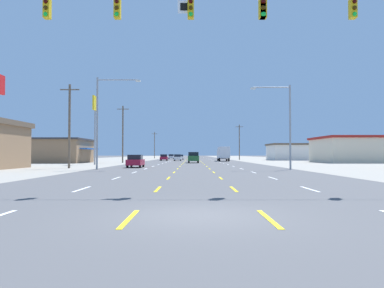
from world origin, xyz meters
TOP-DOWN VIEW (x-y plane):
  - ground_plane at (0.00, 66.00)m, footprint 572.00×572.00m
  - lot_apron_left at (-24.75, 66.00)m, footprint 28.00×440.00m
  - lot_apron_right at (24.75, 66.00)m, footprint 28.00×440.00m
  - lane_markings at (0.00, 104.50)m, footprint 10.64×227.60m
  - signal_span_wire at (0.14, 7.25)m, footprint 26.20×0.52m
  - hatchback_far_left_nearest at (-6.98, 33.50)m, footprint 1.72×3.90m
  - suv_center_turn_near at (0.09, 55.98)m, footprint 1.98×4.90m
  - box_truck_far_right_mid at (6.95, 71.66)m, footprint 2.40×7.20m
  - hatchback_inner_left_midfar at (-3.63, 76.20)m, footprint 1.72×3.90m
  - hatchback_far_left_far at (-7.05, 77.99)m, footprint 1.72×3.90m
  - sedan_inner_left_farther at (-3.52, 93.95)m, footprint 1.80×4.50m
  - hatchback_far_left_farthest at (-6.87, 105.56)m, footprint 1.72×3.90m
  - storefront_left_row_1 at (-24.85, 56.97)m, footprint 11.50×11.33m
  - storefront_right_row_1 at (30.41, 59.19)m, footprint 12.51×13.41m
  - storefront_right_row_2 at (25.94, 85.11)m, footprint 11.39×10.77m
  - pole_sign_left_row_1 at (-14.91, 44.52)m, footprint 0.24×2.16m
  - streetlight_left_row_0 at (-9.65, 27.92)m, footprint 4.64×0.26m
  - streetlight_right_row_0 at (9.68, 27.92)m, footprint 4.24×0.26m
  - utility_pole_left_row_0 at (-14.18, 31.15)m, footprint 2.20×0.26m
  - utility_pole_left_row_1 at (-12.91, 55.99)m, footprint 2.20×0.26m
  - utility_pole_right_row_2 at (13.29, 91.80)m, footprint 2.20×0.26m
  - utility_pole_left_row_3 at (-14.23, 123.97)m, footprint 2.20×0.26m

SIDE VIEW (x-z plane):
  - ground_plane at x=0.00m, z-range 0.00..0.00m
  - lot_apron_left at x=-24.75m, z-range 0.00..0.01m
  - lot_apron_right at x=24.75m, z-range 0.00..0.01m
  - lane_markings at x=0.00m, z-range 0.00..0.01m
  - sedan_inner_left_farther at x=-3.52m, z-range 0.03..1.49m
  - hatchback_far_left_nearest at x=-6.98m, z-range 0.01..1.55m
  - hatchback_inner_left_midfar at x=-3.63m, z-range 0.01..1.55m
  - hatchback_far_left_far at x=-7.05m, z-range 0.01..1.55m
  - hatchback_far_left_farthest at x=-6.87m, z-range 0.01..1.55m
  - suv_center_turn_near at x=0.09m, z-range 0.04..2.02m
  - box_truck_far_right_mid at x=6.95m, z-range 0.22..3.45m
  - storefront_right_row_2 at x=25.94m, z-range 0.02..4.39m
  - storefront_left_row_1 at x=-24.85m, z-range 0.02..4.49m
  - storefront_right_row_1 at x=30.41m, z-range 0.02..4.97m
  - utility_pole_left_row_0 at x=-14.18m, z-range 0.20..9.79m
  - utility_pole_left_row_3 at x=-14.23m, z-range 0.20..10.01m
  - utility_pole_right_row_2 at x=13.29m, z-range 0.20..10.17m
  - streetlight_right_row_0 at x=9.68m, z-range 0.77..9.67m
  - utility_pole_left_row_1 at x=-12.91m, z-range 0.20..10.69m
  - streetlight_left_row_0 at x=-9.65m, z-range 0.83..10.53m
  - signal_span_wire at x=0.14m, z-range 1.16..11.15m
  - pole_sign_left_row_1 at x=-14.91m, z-range 2.76..13.18m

